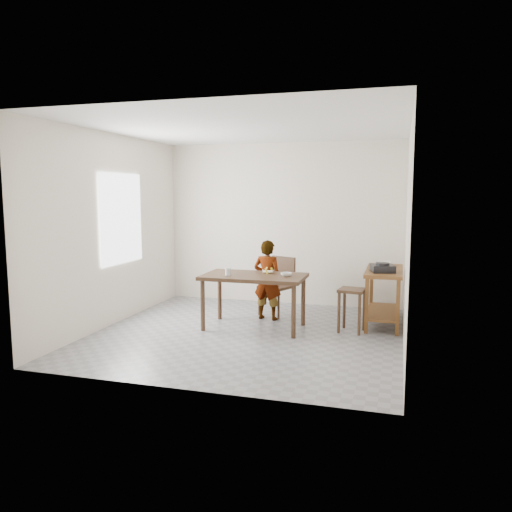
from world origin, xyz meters
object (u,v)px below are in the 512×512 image
(child, at_px, (267,280))
(dining_table, at_px, (254,302))
(stool, at_px, (352,310))
(prep_counter, at_px, (384,297))
(dining_chair, at_px, (276,286))

(child, bearing_deg, dining_table, 92.02)
(dining_table, distance_m, stool, 1.34)
(dining_table, xyz_separation_m, prep_counter, (1.72, 0.70, 0.03))
(prep_counter, xyz_separation_m, dining_chair, (-1.61, 0.13, 0.04))
(prep_counter, relative_size, stool, 2.03)
(prep_counter, xyz_separation_m, stool, (-0.40, -0.51, -0.10))
(dining_table, bearing_deg, child, 84.38)
(dining_table, xyz_separation_m, stool, (1.32, 0.19, -0.08))
(dining_table, bearing_deg, dining_chair, 82.57)
(dining_table, distance_m, prep_counter, 1.86)
(dining_chair, height_order, stool, dining_chair)
(prep_counter, distance_m, child, 1.69)
(prep_counter, bearing_deg, dining_table, -157.85)
(stool, bearing_deg, prep_counter, 52.23)
(dining_table, bearing_deg, prep_counter, 22.15)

